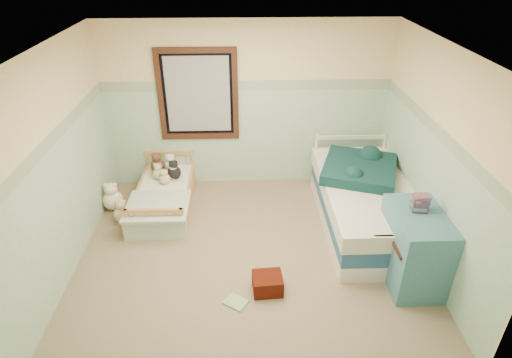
{
  "coord_description": "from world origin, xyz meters",
  "views": [
    {
      "loc": [
        -0.06,
        -4.16,
        3.44
      ],
      "look_at": [
        0.09,
        0.35,
        0.85
      ],
      "focal_mm": 29.68,
      "sensor_mm": 36.0,
      "label": 1
    }
  ],
  "objects_px": {
    "plush_floor_tan": "(123,214)",
    "dresser": "(414,248)",
    "plush_floor_cream": "(113,200)",
    "red_pillow": "(268,283)",
    "toddler_bed_frame": "(165,201)",
    "twin_bed_frame": "(363,219)",
    "floor_book": "(236,302)"
  },
  "relations": [
    {
      "from": "plush_floor_tan",
      "to": "dresser",
      "type": "distance_m",
      "value": 3.78
    },
    {
      "from": "twin_bed_frame",
      "to": "red_pillow",
      "type": "xyz_separation_m",
      "value": [
        -1.37,
        -1.16,
        -0.01
      ]
    },
    {
      "from": "plush_floor_tan",
      "to": "twin_bed_frame",
      "type": "height_order",
      "value": "plush_floor_tan"
    },
    {
      "from": "dresser",
      "to": "red_pillow",
      "type": "relative_size",
      "value": 2.71
    },
    {
      "from": "toddler_bed_frame",
      "to": "plush_floor_tan",
      "type": "relative_size",
      "value": 6.5
    },
    {
      "from": "plush_floor_cream",
      "to": "floor_book",
      "type": "height_order",
      "value": "plush_floor_cream"
    },
    {
      "from": "toddler_bed_frame",
      "to": "floor_book",
      "type": "relative_size",
      "value": 6.52
    },
    {
      "from": "plush_floor_cream",
      "to": "dresser",
      "type": "bearing_deg",
      "value": -22.68
    },
    {
      "from": "plush_floor_tan",
      "to": "twin_bed_frame",
      "type": "relative_size",
      "value": 0.11
    },
    {
      "from": "dresser",
      "to": "floor_book",
      "type": "xyz_separation_m",
      "value": [
        -1.98,
        -0.32,
        -0.43
      ]
    },
    {
      "from": "plush_floor_tan",
      "to": "floor_book",
      "type": "distance_m",
      "value": 2.22
    },
    {
      "from": "plush_floor_cream",
      "to": "plush_floor_tan",
      "type": "relative_size",
      "value": 1.22
    },
    {
      "from": "plush_floor_cream",
      "to": "plush_floor_tan",
      "type": "distance_m",
      "value": 0.39
    },
    {
      "from": "plush_floor_cream",
      "to": "dresser",
      "type": "height_order",
      "value": "dresser"
    },
    {
      "from": "plush_floor_cream",
      "to": "red_pillow",
      "type": "relative_size",
      "value": 0.88
    },
    {
      "from": "red_pillow",
      "to": "floor_book",
      "type": "relative_size",
      "value": 1.4
    },
    {
      "from": "plush_floor_cream",
      "to": "red_pillow",
      "type": "bearing_deg",
      "value": -38.85
    },
    {
      "from": "twin_bed_frame",
      "to": "toddler_bed_frame",
      "type": "bearing_deg",
      "value": 168.4
    },
    {
      "from": "twin_bed_frame",
      "to": "floor_book",
      "type": "bearing_deg",
      "value": -141.97
    },
    {
      "from": "red_pillow",
      "to": "floor_book",
      "type": "height_order",
      "value": "red_pillow"
    },
    {
      "from": "twin_bed_frame",
      "to": "floor_book",
      "type": "relative_size",
      "value": 9.36
    },
    {
      "from": "dresser",
      "to": "red_pillow",
      "type": "bearing_deg",
      "value": -174.92
    },
    {
      "from": "plush_floor_tan",
      "to": "plush_floor_cream",
      "type": "bearing_deg",
      "value": 122.95
    },
    {
      "from": "plush_floor_cream",
      "to": "dresser",
      "type": "relative_size",
      "value": 0.32
    },
    {
      "from": "twin_bed_frame",
      "to": "dresser",
      "type": "xyz_separation_m",
      "value": [
        0.26,
        -1.02,
        0.33
      ]
    },
    {
      "from": "twin_bed_frame",
      "to": "red_pillow",
      "type": "height_order",
      "value": "twin_bed_frame"
    },
    {
      "from": "dresser",
      "to": "twin_bed_frame",
      "type": "bearing_deg",
      "value": 104.52
    },
    {
      "from": "twin_bed_frame",
      "to": "dresser",
      "type": "distance_m",
      "value": 1.1
    },
    {
      "from": "toddler_bed_frame",
      "to": "plush_floor_cream",
      "type": "distance_m",
      "value": 0.74
    },
    {
      "from": "toddler_bed_frame",
      "to": "plush_floor_tan",
      "type": "height_order",
      "value": "plush_floor_tan"
    },
    {
      "from": "plush_floor_tan",
      "to": "red_pillow",
      "type": "xyz_separation_m",
      "value": [
        1.92,
        -1.39,
        -0.02
      ]
    },
    {
      "from": "toddler_bed_frame",
      "to": "plush_floor_tan",
      "type": "xyz_separation_m",
      "value": [
        -0.53,
        -0.34,
        0.02
      ]
    }
  ]
}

